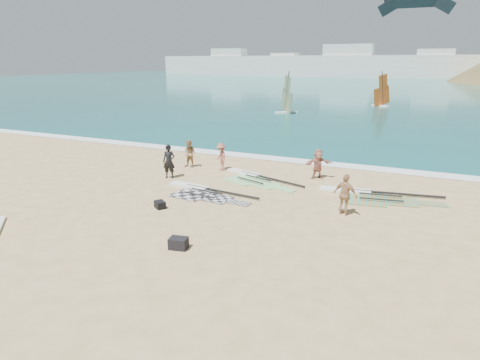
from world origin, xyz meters
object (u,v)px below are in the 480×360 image
at_px(beachgoer_left, 190,154).
at_px(beachgoer_mid, 221,157).
at_px(rig_orange, 370,196).
at_px(person_wetsuit, 169,162).
at_px(gear_bag_near, 178,243).
at_px(gear_bag_far, 160,205).
at_px(beachgoer_right, 318,164).
at_px(beachgoer_back, 345,195).
at_px(rig_grey, 200,192).
at_px(rig_green, 252,178).

xyz_separation_m(beachgoer_left, beachgoer_mid, (1.98, 0.18, -0.02)).
height_order(rig_orange, beachgoer_mid, beachgoer_mid).
bearing_deg(beachgoer_mid, person_wetsuit, -81.62).
relative_size(gear_bag_near, person_wetsuit, 0.33).
bearing_deg(person_wetsuit, beachgoer_mid, 37.37).
bearing_deg(gear_bag_far, beachgoer_right, 55.11).
xyz_separation_m(rig_orange, person_wetsuit, (-10.29, -1.23, 0.86)).
height_order(gear_bag_near, beachgoer_back, beachgoer_back).
height_order(beachgoer_mid, beachgoer_back, beachgoer_back).
height_order(rig_grey, beachgoer_mid, beachgoer_mid).
xyz_separation_m(gear_bag_near, beachgoer_back, (4.54, 5.45, 0.67)).
height_order(rig_green, person_wetsuit, person_wetsuit).
relative_size(gear_bag_far, beachgoer_mid, 0.33).
relative_size(rig_green, rig_orange, 0.87).
xyz_separation_m(beachgoer_mid, beachgoer_right, (5.49, 0.62, 0.01)).
bearing_deg(person_wetsuit, rig_grey, -46.45).
relative_size(beachgoer_left, beachgoer_right, 1.01).
relative_size(person_wetsuit, beachgoer_left, 1.12).
bearing_deg(beachgoer_back, rig_grey, 16.96).
bearing_deg(rig_orange, gear_bag_near, -131.37).
relative_size(rig_green, person_wetsuit, 2.74).
bearing_deg(gear_bag_near, beachgoer_back, 50.23).
height_order(person_wetsuit, beachgoer_right, person_wetsuit).
bearing_deg(gear_bag_far, rig_grey, 78.24).
xyz_separation_m(rig_green, beachgoer_mid, (-2.35, 0.92, 0.74)).
height_order(rig_grey, gear_bag_far, gear_bag_far).
relative_size(rig_grey, beachgoer_left, 3.10).
relative_size(beachgoer_left, beachgoer_back, 0.94).
xyz_separation_m(rig_grey, beachgoer_mid, (-0.94, 4.12, 0.74)).
height_order(beachgoer_back, beachgoer_right, beachgoer_back).
relative_size(rig_green, beachgoer_back, 2.89).
relative_size(gear_bag_far, beachgoer_right, 0.32).
relative_size(person_wetsuit, beachgoer_back, 1.06).
distance_m(rig_grey, beachgoer_right, 6.61).
distance_m(beachgoer_left, beachgoer_mid, 1.99).
bearing_deg(beachgoer_mid, gear_bag_far, -43.01).
bearing_deg(rig_grey, beachgoer_left, 132.68).
distance_m(beachgoer_left, beachgoer_back, 10.56).
height_order(rig_orange, person_wetsuit, person_wetsuit).
bearing_deg(rig_grey, gear_bag_near, -61.27).
bearing_deg(rig_orange, beachgoer_left, 164.42).
xyz_separation_m(beachgoer_back, beachgoer_right, (-2.30, 4.80, -0.06)).
distance_m(rig_green, rig_orange, 6.14).
bearing_deg(gear_bag_near, rig_orange, 57.76).
bearing_deg(gear_bag_near, person_wetsuit, 125.74).
height_order(gear_bag_far, beachgoer_left, beachgoer_left).
relative_size(rig_grey, beachgoer_right, 3.13).
bearing_deg(gear_bag_near, rig_grey, 112.68).
height_order(gear_bag_far, beachgoer_mid, beachgoer_mid).
bearing_deg(rig_grey, beachgoer_mid, 108.96).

